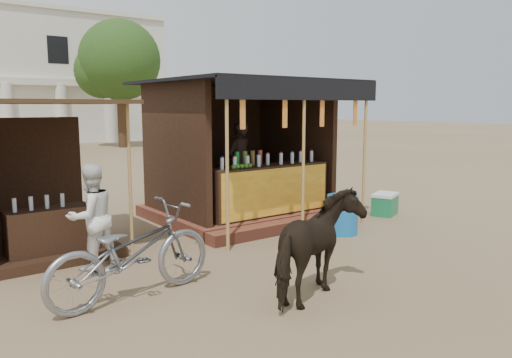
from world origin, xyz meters
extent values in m
plane|color=#846B4C|center=(0.00, 0.00, 0.00)|extent=(120.00, 120.00, 0.00)
cube|color=brown|center=(1.00, 3.50, 0.11)|extent=(3.40, 2.80, 0.22)
cube|color=brown|center=(1.00, 1.95, 0.10)|extent=(3.40, 0.35, 0.20)
cube|color=#341E13|center=(1.00, 2.55, 0.69)|extent=(2.60, 0.55, 0.95)
cube|color=orange|center=(1.00, 2.27, 0.69)|extent=(2.50, 0.02, 0.88)
cube|color=#341E13|center=(1.00, 4.75, 1.47)|extent=(3.00, 0.12, 2.50)
cube|color=#341E13|center=(-0.50, 3.50, 1.47)|extent=(0.12, 2.50, 2.50)
cube|color=#341E13|center=(2.50, 3.50, 1.47)|extent=(0.12, 2.50, 2.50)
cube|color=black|center=(1.00, 3.30, 2.75)|extent=(3.60, 3.60, 0.06)
cube|color=black|center=(1.00, 1.52, 2.57)|extent=(3.60, 0.06, 0.36)
cylinder|color=tan|center=(-0.60, 1.55, 1.38)|extent=(0.06, 0.06, 2.75)
cylinder|color=tan|center=(1.00, 1.55, 1.38)|extent=(0.06, 0.06, 2.75)
cylinder|color=tan|center=(2.60, 1.55, 1.38)|extent=(0.06, 0.06, 2.75)
cube|color=red|center=(-0.30, 1.55, 2.20)|extent=(0.10, 0.02, 0.55)
cube|color=red|center=(0.57, 1.55, 2.20)|extent=(0.10, 0.02, 0.55)
cube|color=red|center=(1.43, 1.55, 2.20)|extent=(0.10, 0.02, 0.55)
cube|color=red|center=(2.30, 1.55, 2.20)|extent=(0.10, 0.02, 0.55)
imported|color=black|center=(1.06, 3.60, 1.10)|extent=(0.73, 0.58, 1.75)
cube|color=#341E13|center=(-3.00, 3.20, 0.07)|extent=(2.00, 2.00, 0.15)
cube|color=#341E13|center=(-3.00, 4.15, 1.05)|extent=(1.90, 0.10, 2.10)
cube|color=#472D19|center=(-3.00, 3.10, 2.35)|extent=(2.40, 2.40, 0.06)
cylinder|color=tan|center=(-1.95, 2.15, 1.18)|extent=(0.05, 0.05, 2.35)
cube|color=#341E13|center=(-3.00, 2.70, 0.40)|extent=(1.20, 0.50, 0.80)
imported|color=black|center=(-0.85, -0.77, 0.64)|extent=(1.67, 1.22, 1.28)
imported|color=gray|center=(-2.62, 0.57, 0.57)|extent=(2.24, 1.01, 1.14)
imported|color=white|center=(-2.60, 2.00, 0.75)|extent=(0.84, 0.72, 1.49)
cylinder|color=#1765AC|center=(1.65, 1.20, 0.35)|extent=(0.71, 0.71, 0.71)
cube|color=maroon|center=(2.34, 2.00, 0.16)|extent=(0.43, 0.46, 0.33)
cube|color=#1A7646|center=(3.56, 1.77, 0.20)|extent=(0.74, 0.63, 0.40)
cube|color=white|center=(3.56, 1.77, 0.43)|extent=(0.76, 0.66, 0.06)
cylinder|color=silver|center=(1.00, 26.40, 1.80)|extent=(0.70, 0.70, 3.60)
cylinder|color=silver|center=(4.00, 26.40, 1.80)|extent=(0.70, 0.70, 3.60)
cylinder|color=silver|center=(7.00, 26.40, 1.80)|extent=(0.70, 0.70, 3.60)
cylinder|color=silver|center=(10.00, 26.40, 1.80)|extent=(0.70, 0.70, 3.60)
cylinder|color=#382314|center=(6.00, 22.00, 2.00)|extent=(0.50, 0.50, 4.00)
sphere|color=#36511B|center=(6.00, 22.00, 4.80)|extent=(4.40, 4.40, 4.40)
sphere|color=#36511B|center=(5.20, 22.60, 4.20)|extent=(2.99, 2.99, 2.99)
camera|label=1|loc=(-4.88, -4.88, 2.29)|focal=35.00mm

